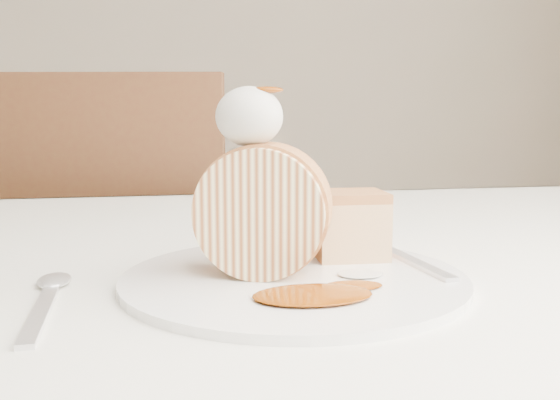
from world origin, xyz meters
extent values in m
cube|color=silver|center=(0.00, 3.00, 1.40)|extent=(5.00, 0.10, 2.80)
cube|color=white|center=(0.00, 0.20, 0.73)|extent=(1.40, 0.90, 0.04)
cube|color=white|center=(0.00, 0.65, 0.61)|extent=(1.40, 0.01, 0.28)
cylinder|color=brown|center=(0.62, 0.57, 0.35)|extent=(0.06, 0.06, 0.71)
cube|color=brown|center=(-0.14, 0.97, 0.47)|extent=(0.54, 0.54, 0.04)
cube|color=brown|center=(-0.18, 0.76, 0.73)|extent=(0.46, 0.13, 0.48)
cylinder|color=brown|center=(0.09, 1.12, 0.22)|extent=(0.04, 0.04, 0.45)
cylinder|color=brown|center=(-0.29, 1.20, 0.22)|extent=(0.04, 0.04, 0.45)
cylinder|color=white|center=(0.04, 0.05, 0.75)|extent=(0.30, 0.30, 0.01)
cylinder|color=#FFEFB1|center=(0.02, 0.06, 0.81)|extent=(0.12, 0.09, 0.11)
cube|color=#BB7E46|center=(0.10, 0.11, 0.78)|extent=(0.07, 0.06, 0.05)
ellipsoid|color=silver|center=(0.00, 0.06, 0.89)|extent=(0.06, 0.06, 0.05)
ellipsoid|color=#783105|center=(0.02, 0.06, 0.92)|extent=(0.03, 0.02, 0.01)
cube|color=silver|center=(0.15, 0.07, 0.76)|extent=(0.04, 0.17, 0.00)
cube|color=silver|center=(-0.15, 0.00, 0.75)|extent=(0.03, 0.16, 0.00)
camera|label=1|loc=(-0.06, -0.45, 0.89)|focal=40.00mm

